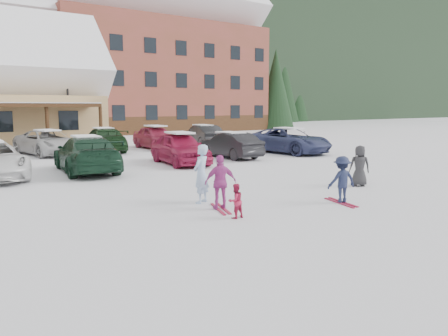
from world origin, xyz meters
TOP-DOWN VIEW (x-y plane):
  - ground at (0.00, 0.00)m, footprint 160.00×160.00m
  - alpine_hotel at (14.27, 38.00)m, footprint 31.48×14.01m
  - lamp_post at (2.48, 24.62)m, footprint 0.50×0.25m
  - conifer_1 at (30.00, 32.00)m, footprint 4.84×4.84m
  - conifer_3 at (6.00, 44.00)m, footprint 3.96×3.96m
  - conifer_4 at (34.00, 46.00)m, footprint 5.06×5.06m
  - adult_skier at (-0.39, 1.17)m, footprint 0.75×0.67m
  - toddler_red at (-0.63, -0.82)m, footprint 0.45×0.36m
  - child_navy at (2.96, -1.20)m, footprint 0.99×0.72m
  - skis_child_navy at (2.96, -1.20)m, footprint 0.55×1.41m
  - child_magenta at (-0.39, 0.19)m, footprint 0.96×0.64m
  - skis_child_magenta at (-0.39, 0.19)m, footprint 0.65×1.39m
  - bystander_dark at (5.66, 0.26)m, footprint 0.84×0.81m
  - parked_car_3 at (-1.19, 9.16)m, footprint 2.78×5.57m
  - parked_car_4 at (3.44, 9.22)m, footprint 2.40×4.75m
  - parked_car_5 at (7.00, 9.89)m, footprint 1.52×4.27m
  - parked_car_6 at (11.33, 9.87)m, footprint 3.10×5.71m
  - parked_car_10 at (-0.85, 17.26)m, footprint 3.26×5.56m
  - parked_car_11 at (2.40, 16.98)m, footprint 2.74×5.37m
  - parked_car_12 at (5.99, 17.02)m, footprint 1.94×4.56m
  - parked_car_13 at (9.93, 17.33)m, footprint 2.25×4.68m

SIDE VIEW (x-z plane):
  - ground at x=0.00m, z-range 0.00..0.00m
  - skis_child_navy at x=2.96m, z-range 0.00..0.03m
  - skis_child_magenta at x=-0.39m, z-range 0.00..0.03m
  - toddler_red at x=-0.63m, z-range 0.00..0.89m
  - child_navy at x=2.96m, z-range 0.00..1.38m
  - parked_car_5 at x=7.00m, z-range 0.00..1.40m
  - parked_car_10 at x=-0.85m, z-range 0.00..1.45m
  - bystander_dark at x=5.66m, z-range 0.00..1.46m
  - parked_car_13 at x=9.93m, z-range 0.00..1.48m
  - parked_car_11 at x=2.40m, z-range 0.00..1.49m
  - child_magenta at x=-0.39m, z-range 0.00..1.51m
  - parked_car_6 at x=11.33m, z-range 0.00..1.52m
  - parked_car_12 at x=5.99m, z-range 0.00..1.54m
  - parked_car_4 at x=3.44m, z-range 0.00..1.55m
  - parked_car_3 at x=-1.19m, z-range 0.00..1.55m
  - adult_skier at x=-0.39m, z-range 0.00..1.72m
  - lamp_post at x=2.48m, z-range 0.40..6.06m
  - conifer_3 at x=6.00m, z-range 0.53..9.71m
  - conifer_1 at x=30.00m, z-range 0.65..11.87m
  - conifer_4 at x=34.00m, z-range 0.68..12.41m
  - alpine_hotel at x=14.27m, z-range -2.11..19.37m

